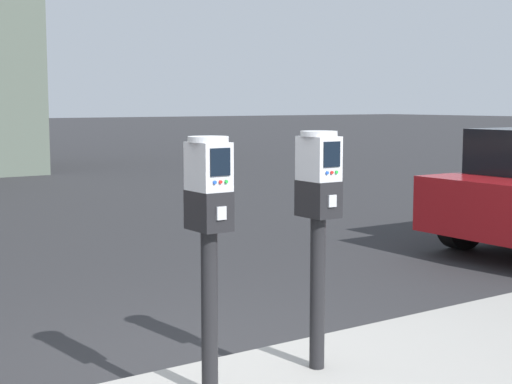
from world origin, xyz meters
TOP-DOWN VIEW (x-y plane):
  - parking_meter_near_kerb at (-0.24, -0.30)m, footprint 0.22×0.25m
  - parking_meter_twin_adjacent at (0.51, -0.30)m, footprint 0.22×0.25m

SIDE VIEW (x-z plane):
  - parking_meter_near_kerb at x=-0.24m, z-range 0.41..1.81m
  - parking_meter_twin_adjacent at x=0.51m, z-range 0.41..1.83m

